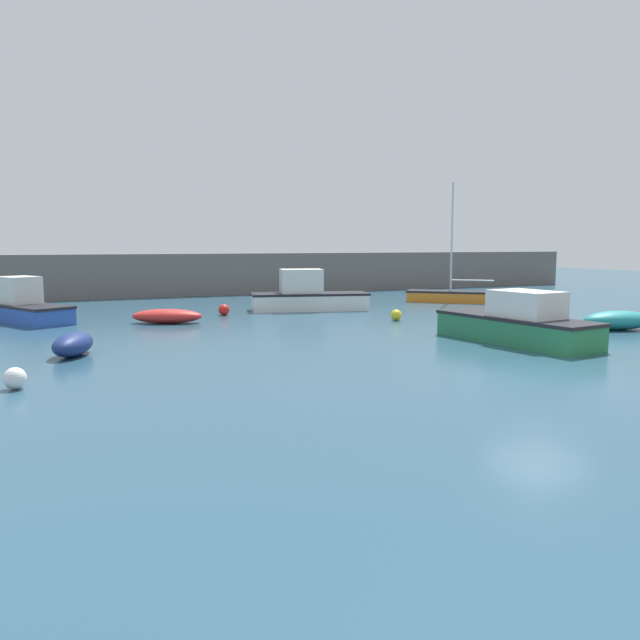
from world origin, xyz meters
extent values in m
cube|color=#284C60|center=(0.00, 0.00, -0.10)|extent=(120.00, 120.00, 0.20)
cube|color=#66605B|center=(0.00, 30.87, 1.45)|extent=(58.73, 2.44, 2.89)
ellipsoid|color=red|center=(-7.09, 15.67, 0.32)|extent=(3.38, 2.39, 0.65)
ellipsoid|color=navy|center=(-11.30, 8.49, 0.38)|extent=(1.81, 2.44, 0.75)
ellipsoid|color=teal|center=(9.79, 6.00, 0.40)|extent=(3.29, 2.13, 0.79)
cube|color=#287A4C|center=(3.48, 4.98, 0.43)|extent=(2.78, 6.31, 0.85)
cube|color=black|center=(3.48, 4.98, 0.91)|extent=(2.83, 6.43, 0.12)
cube|color=silver|center=(3.54, 4.53, 1.38)|extent=(1.97, 2.52, 1.06)
cube|color=white|center=(0.96, 18.26, 0.41)|extent=(6.44, 3.44, 0.82)
cube|color=black|center=(0.96, 18.26, 0.88)|extent=(6.57, 3.51, 0.12)
cube|color=silver|center=(0.52, 18.37, 1.52)|extent=(2.51, 2.03, 1.40)
cube|color=orange|center=(10.68, 19.11, 0.29)|extent=(4.94, 4.59, 0.58)
cube|color=black|center=(10.68, 19.11, 0.64)|extent=(5.04, 4.69, 0.12)
cylinder|color=silver|center=(10.68, 19.11, 3.91)|extent=(0.12, 0.12, 6.65)
cylinder|color=silver|center=(11.64, 18.27, 1.36)|extent=(1.98, 1.75, 0.09)
cube|color=#2D56B7|center=(-12.98, 18.68, 0.36)|extent=(4.24, 5.72, 0.72)
cube|color=black|center=(-12.98, 18.68, 0.78)|extent=(4.33, 5.83, 0.12)
cube|color=silver|center=(-13.18, 19.04, 1.40)|extent=(2.06, 2.19, 1.36)
sphere|color=white|center=(-12.79, 4.12, 0.27)|extent=(0.55, 0.55, 0.55)
sphere|color=red|center=(-3.93, 17.69, 0.28)|extent=(0.56, 0.56, 0.56)
sphere|color=orange|center=(5.42, 9.80, 0.26)|extent=(0.51, 0.51, 0.51)
sphere|color=yellow|center=(2.91, 12.41, 0.26)|extent=(0.51, 0.51, 0.51)
camera|label=1|loc=(-11.93, -12.64, 3.55)|focal=35.00mm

